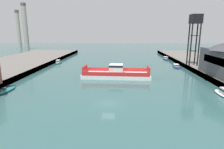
# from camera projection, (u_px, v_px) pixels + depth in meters

# --- Properties ---
(ground_plane) EXTENTS (400.00, 400.00, 0.00)m
(ground_plane) POSITION_uv_depth(u_px,v_px,m) (108.00, 104.00, 35.27)
(ground_plane) COLOR #335B5B
(chain_ferry) EXTENTS (19.99, 7.85, 3.85)m
(chain_ferry) POSITION_uv_depth(u_px,v_px,m) (116.00, 73.00, 55.64)
(chain_ferry) COLOR silver
(chain_ferry) RESTS_ON ground
(moored_boat_near_right) EXTENTS (1.94, 5.40, 1.62)m
(moored_boat_near_right) POSITION_uv_depth(u_px,v_px,m) (58.00, 62.00, 79.98)
(moored_boat_near_right) COLOR #237075
(moored_boat_near_right) RESTS_ON ground
(moored_boat_mid_left) EXTENTS (3.09, 8.51, 1.08)m
(moored_boat_mid_left) POSITION_uv_depth(u_px,v_px,m) (176.00, 66.00, 71.97)
(moored_boat_mid_left) COLOR navy
(moored_boat_mid_left) RESTS_ON ground
(moored_boat_mid_right) EXTENTS (2.54, 7.17, 1.38)m
(moored_boat_mid_right) POSITION_uv_depth(u_px,v_px,m) (166.00, 58.00, 91.64)
(moored_boat_mid_right) COLOR navy
(moored_boat_mid_right) RESTS_ON ground
(moored_boat_far_left) EXTENTS (2.57, 7.19, 1.07)m
(moored_boat_far_left) POSITION_uv_depth(u_px,v_px,m) (5.00, 91.00, 42.05)
(moored_boat_far_left) COLOR #237075
(moored_boat_far_left) RESTS_ON ground
(crane_tower) EXTENTS (3.55, 3.55, 17.39)m
(crane_tower) POSITION_uv_depth(u_px,v_px,m) (195.00, 25.00, 64.44)
(crane_tower) COLOR black
(crane_tower) RESTS_ON quay_right
(smokestack_distant_a) EXTENTS (2.86, 2.86, 28.88)m
(smokestack_distant_a) POSITION_uv_depth(u_px,v_px,m) (18.00, 29.00, 141.59)
(smokestack_distant_a) COLOR #9E998E
(smokestack_distant_a) RESTS_ON ground
(smokestack_distant_b) EXTENTS (3.69, 3.69, 34.09)m
(smokestack_distant_b) POSITION_uv_depth(u_px,v_px,m) (25.00, 25.00, 143.36)
(smokestack_distant_b) COLOR #9E998E
(smokestack_distant_b) RESTS_ON ground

